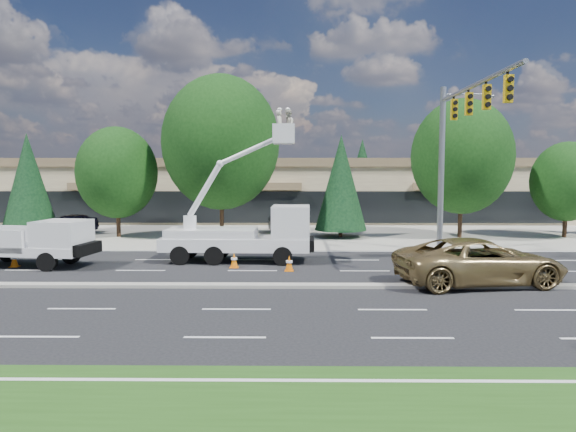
{
  "coord_description": "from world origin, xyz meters",
  "views": [
    {
      "loc": [
        1.83,
        -19.31,
        4.43
      ],
      "look_at": [
        1.58,
        3.86,
        2.4
      ],
      "focal_mm": 32.0,
      "sensor_mm": 36.0,
      "label": 1
    }
  ],
  "objects_px": {
    "utility_pickup": "(36,247)",
    "bucket_truck": "(250,229)",
    "minivan": "(480,261)",
    "signal_mast": "(455,139)"
  },
  "relations": [
    {
      "from": "utility_pickup",
      "to": "bucket_truck",
      "type": "distance_m",
      "value": 9.98
    },
    {
      "from": "bucket_truck",
      "to": "minivan",
      "type": "relative_size",
      "value": 1.14
    },
    {
      "from": "utility_pickup",
      "to": "bucket_truck",
      "type": "bearing_deg",
      "value": 15.97
    },
    {
      "from": "signal_mast",
      "to": "utility_pickup",
      "type": "bearing_deg",
      "value": -171.82
    },
    {
      "from": "minivan",
      "to": "utility_pickup",
      "type": "bearing_deg",
      "value": 70.9
    },
    {
      "from": "utility_pickup",
      "to": "minivan",
      "type": "bearing_deg",
      "value": -2.64
    },
    {
      "from": "utility_pickup",
      "to": "minivan",
      "type": "relative_size",
      "value": 0.91
    },
    {
      "from": "signal_mast",
      "to": "bucket_truck",
      "type": "relative_size",
      "value": 1.36
    },
    {
      "from": "utility_pickup",
      "to": "minivan",
      "type": "distance_m",
      "value": 19.6
    },
    {
      "from": "utility_pickup",
      "to": "signal_mast",
      "type": "bearing_deg",
      "value": 15.96
    }
  ]
}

